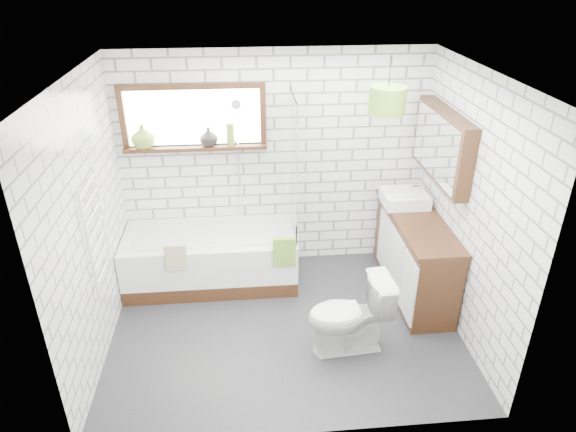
{
  "coord_description": "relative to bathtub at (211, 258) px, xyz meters",
  "views": [
    {
      "loc": [
        -0.35,
        -4.06,
        3.36
      ],
      "look_at": [
        0.05,
        0.25,
        1.12
      ],
      "focal_mm": 32.0,
      "sensor_mm": 36.0,
      "label": 1
    }
  ],
  "objects": [
    {
      "name": "floor",
      "position": [
        0.75,
        -0.89,
        -0.31
      ],
      "size": [
        3.4,
        2.6,
        0.01
      ],
      "primitive_type": "cube",
      "color": "#27272A",
      "rests_on": "ground"
    },
    {
      "name": "ceiling",
      "position": [
        0.75,
        -0.89,
        2.2
      ],
      "size": [
        3.4,
        2.6,
        0.01
      ],
      "primitive_type": "cube",
      "color": "white",
      "rests_on": "ground"
    },
    {
      "name": "wall_back",
      "position": [
        0.75,
        0.42,
        0.95
      ],
      "size": [
        3.4,
        0.01,
        2.5
      ],
      "primitive_type": "cube",
      "color": "white",
      "rests_on": "ground"
    },
    {
      "name": "wall_front",
      "position": [
        0.75,
        -2.19,
        0.95
      ],
      "size": [
        3.4,
        0.01,
        2.5
      ],
      "primitive_type": "cube",
      "color": "white",
      "rests_on": "ground"
    },
    {
      "name": "wall_left",
      "position": [
        -0.95,
        -0.89,
        0.95
      ],
      "size": [
        0.01,
        2.6,
        2.5
      ],
      "primitive_type": "cube",
      "color": "white",
      "rests_on": "ground"
    },
    {
      "name": "wall_right",
      "position": [
        2.46,
        -0.89,
        0.95
      ],
      "size": [
        0.01,
        2.6,
        2.5
      ],
      "primitive_type": "cube",
      "color": "white",
      "rests_on": "ground"
    },
    {
      "name": "window",
      "position": [
        -0.1,
        0.37,
        1.5
      ],
      "size": [
        1.52,
        0.16,
        0.68
      ],
      "primitive_type": "cube",
      "color": "black",
      "rests_on": "wall_back"
    },
    {
      "name": "towel_radiator",
      "position": [
        -0.91,
        -0.89,
        0.9
      ],
      "size": [
        0.06,
        0.52,
        1.0
      ],
      "primitive_type": "cube",
      "color": "white",
      "rests_on": "wall_left"
    },
    {
      "name": "mirror_cabinet",
      "position": [
        2.37,
        -0.29,
        1.35
      ],
      "size": [
        0.16,
        1.2,
        0.7
      ],
      "primitive_type": "cube",
      "color": "black",
      "rests_on": "wall_right"
    },
    {
      "name": "shower_riser",
      "position": [
        0.35,
        0.37,
        1.05
      ],
      "size": [
        0.02,
        0.02,
        1.3
      ],
      "primitive_type": "cylinder",
      "color": "silver",
      "rests_on": "wall_back"
    },
    {
      "name": "bathtub",
      "position": [
        0.0,
        0.0,
        0.0
      ],
      "size": [
        1.87,
        0.83,
        0.61
      ],
      "primitive_type": "cube",
      "color": "white",
      "rests_on": "floor"
    },
    {
      "name": "shower_screen",
      "position": [
        0.92,
        0.0,
        1.05
      ],
      "size": [
        0.02,
        0.72,
        1.5
      ],
      "primitive_type": "cube",
      "color": "white",
      "rests_on": "bathtub"
    },
    {
      "name": "towel_green",
      "position": [
        0.79,
        -0.41,
        0.28
      ],
      "size": [
        0.24,
        0.06,
        0.32
      ],
      "primitive_type": "cube",
      "color": "olive",
      "rests_on": "bathtub"
    },
    {
      "name": "towel_beige",
      "position": [
        -0.32,
        -0.41,
        0.28
      ],
      "size": [
        0.22,
        0.05,
        0.28
      ],
      "primitive_type": "cube",
      "color": "#C3B087",
      "rests_on": "bathtub"
    },
    {
      "name": "vanity",
      "position": [
        2.2,
        -0.37,
        0.14
      ],
      "size": [
        0.5,
        1.55,
        0.89
      ],
      "primitive_type": "cube",
      "color": "black",
      "rests_on": "floor"
    },
    {
      "name": "basin",
      "position": [
        2.14,
        -0.02,
        0.65
      ],
      "size": [
        0.48,
        0.42,
        0.14
      ],
      "primitive_type": "cube",
      "color": "white",
      "rests_on": "vanity"
    },
    {
      "name": "tap",
      "position": [
        2.3,
        -0.02,
        0.72
      ],
      "size": [
        0.04,
        0.04,
        0.17
      ],
      "primitive_type": "cylinder",
      "rotation": [
        0.0,
        0.0,
        0.27
      ],
      "color": "silver",
      "rests_on": "vanity"
    },
    {
      "name": "toilet",
      "position": [
        1.31,
        -1.26,
        0.08
      ],
      "size": [
        0.49,
        0.79,
        0.77
      ],
      "primitive_type": "imported",
      "rotation": [
        0.0,
        0.0,
        -1.49
      ],
      "color": "white",
      "rests_on": "floor"
    },
    {
      "name": "vase_olive",
      "position": [
        -0.64,
        0.34,
        1.3
      ],
      "size": [
        0.31,
        0.31,
        0.26
      ],
      "primitive_type": "imported",
      "rotation": [
        0.0,
        0.0,
        0.32
      ],
      "color": "olive",
      "rests_on": "window"
    },
    {
      "name": "vase_dark",
      "position": [
        0.05,
        0.34,
        1.28
      ],
      "size": [
        0.25,
        0.25,
        0.2
      ],
      "primitive_type": "imported",
      "rotation": [
        0.0,
        0.0,
        0.35
      ],
      "color": "black",
      "rests_on": "window"
    },
    {
      "name": "bottle",
      "position": [
        0.28,
        0.34,
        1.3
      ],
      "size": [
        0.09,
        0.09,
        0.24
      ],
      "primitive_type": "cylinder",
      "rotation": [
        0.0,
        0.0,
        0.27
      ],
      "color": "olive",
      "rests_on": "window"
    },
    {
      "name": "pendant",
      "position": [
        1.79,
        -0.23,
        1.8
      ],
      "size": [
        0.35,
        0.35,
        0.26
      ],
      "primitive_type": "cylinder",
      "color": "olive",
      "rests_on": "ceiling"
    }
  ]
}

